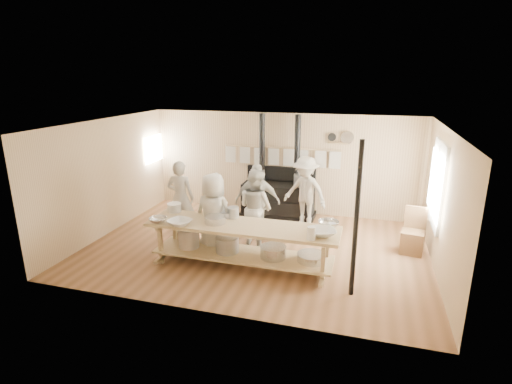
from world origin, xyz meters
TOP-DOWN VIEW (x-y plane):
  - ground at (0.00, 0.00)m, footprint 7.00×7.00m
  - room_shell at (0.00, 0.00)m, footprint 7.00×7.00m
  - window_right at (3.47, 0.60)m, footprint 0.09×1.50m
  - left_opening at (-3.45, 2.00)m, footprint 0.00×0.90m
  - stove at (-0.01, 2.12)m, footprint 1.90×0.75m
  - towel_rail at (-0.00, 2.40)m, footprint 3.00×0.04m
  - back_wall_shelf at (1.46, 2.43)m, footprint 0.63×0.14m
  - prep_table at (-0.01, -0.90)m, footprint 3.60×0.90m
  - support_post at (2.05, -1.35)m, footprint 0.08×0.08m
  - cook_far_left at (-1.85, 0.31)m, footprint 0.65×0.45m
  - cook_left at (-0.06, 0.22)m, footprint 1.01×0.94m
  - cook_center at (-0.71, -0.53)m, footprint 0.90×0.66m
  - cook_right at (-0.12, 0.56)m, footprint 1.04×0.55m
  - cook_by_window at (0.77, 1.57)m, footprint 1.25×0.96m
  - chair at (3.15, 0.68)m, footprint 0.51×0.51m
  - bowl_white_a at (-1.10, -1.23)m, footprint 0.52×0.52m
  - bowl_steel_a at (-1.55, -1.23)m, footprint 0.42×0.42m
  - bowl_white_b at (1.49, -0.99)m, footprint 0.60×0.60m
  - bowl_steel_b at (1.55, -0.57)m, footprint 0.52×0.52m
  - roasting_pan at (-0.54, -0.57)m, footprint 0.53×0.43m
  - mixing_bowl_large at (-0.52, -0.93)m, footprint 0.49×0.49m
  - bucket_galv at (-0.29, -0.57)m, footprint 0.29×0.29m
  - deep_bowl_enamel at (-1.55, -0.57)m, footprint 0.36×0.36m
  - pitcher at (1.33, -1.23)m, footprint 0.19×0.19m

SIDE VIEW (x-z plane):
  - ground at x=0.00m, z-range 0.00..0.00m
  - chair at x=3.15m, z-range -0.19..0.75m
  - prep_table at x=-0.01m, z-range 0.10..0.95m
  - stove at x=-0.01m, z-range -0.78..1.82m
  - cook_left at x=-0.06m, z-range 0.00..1.65m
  - cook_right at x=-0.12m, z-range 0.00..1.68m
  - cook_center at x=-0.71m, z-range 0.00..1.70m
  - cook_by_window at x=0.77m, z-range 0.00..1.70m
  - cook_far_left at x=-1.85m, z-range 0.00..1.71m
  - bowl_steel_a at x=-1.55m, z-range 0.85..0.95m
  - bowl_white_a at x=-1.10m, z-range 0.85..0.95m
  - roasting_pan at x=-0.54m, z-range 0.85..0.95m
  - bowl_white_b at x=1.49m, z-range 0.85..0.96m
  - bowl_steel_b at x=1.55m, z-range 0.85..0.97m
  - mixing_bowl_large at x=-0.52m, z-range 0.85..0.98m
  - deep_bowl_enamel at x=-1.55m, z-range 0.85..1.02m
  - bucket_galv at x=-0.29m, z-range 0.85..1.06m
  - pitcher at x=1.33m, z-range 0.85..1.08m
  - support_post at x=2.05m, z-range 0.00..2.60m
  - window_right at x=3.47m, z-range 0.67..2.33m
  - towel_rail at x=0.00m, z-range 1.32..1.79m
  - left_opening at x=-3.45m, z-range 1.15..2.05m
  - room_shell at x=0.00m, z-range -1.88..5.12m
  - back_wall_shelf at x=1.46m, z-range 1.84..2.17m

